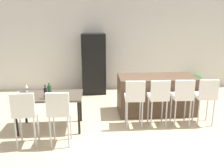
# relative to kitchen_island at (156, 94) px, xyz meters

# --- Properties ---
(ground_plane) EXTENTS (10.00, 10.00, 0.00)m
(ground_plane) POSITION_rel_kitchen_island_xyz_m (-0.36, -0.70, -0.46)
(ground_plane) COLOR #C6B28E
(back_wall) EXTENTS (10.00, 0.12, 2.90)m
(back_wall) POSITION_rel_kitchen_island_xyz_m (-0.36, 2.25, 0.99)
(back_wall) COLOR beige
(back_wall) RESTS_ON ground_plane
(kitchen_island) EXTENTS (1.87, 0.87, 0.92)m
(kitchen_island) POSITION_rel_kitchen_island_xyz_m (0.00, 0.00, 0.00)
(kitchen_island) COLOR #4C3828
(kitchen_island) RESTS_ON ground_plane
(bar_chair_left) EXTENTS (0.42, 0.42, 1.05)m
(bar_chair_left) POSITION_rel_kitchen_island_xyz_m (-0.68, -0.82, 0.24)
(bar_chair_left) COLOR silver
(bar_chair_left) RESTS_ON ground_plane
(bar_chair_middle) EXTENTS (0.40, 0.40, 1.05)m
(bar_chair_middle) POSITION_rel_kitchen_island_xyz_m (-0.17, -0.82, 0.24)
(bar_chair_middle) COLOR silver
(bar_chair_middle) RESTS_ON ground_plane
(bar_chair_right) EXTENTS (0.41, 0.41, 1.05)m
(bar_chair_right) POSITION_rel_kitchen_island_xyz_m (0.35, -0.82, 0.24)
(bar_chair_right) COLOR silver
(bar_chair_right) RESTS_ON ground_plane
(bar_chair_far) EXTENTS (0.42, 0.42, 1.05)m
(bar_chair_far) POSITION_rel_kitchen_island_xyz_m (0.86, -0.82, 0.24)
(bar_chair_far) COLOR silver
(bar_chair_far) RESTS_ON ground_plane
(dining_table) EXTENTS (1.34, 0.76, 0.74)m
(dining_table) POSITION_rel_kitchen_island_xyz_m (-2.45, -0.75, 0.21)
(dining_table) COLOR #4C4238
(dining_table) RESTS_ON ground_plane
(dining_chair_near) EXTENTS (0.42, 0.42, 1.05)m
(dining_chair_near) POSITION_rel_kitchen_island_xyz_m (-2.75, -1.50, 0.24)
(dining_chair_near) COLOR silver
(dining_chair_near) RESTS_ON ground_plane
(dining_chair_far) EXTENTS (0.41, 0.41, 1.05)m
(dining_chair_far) POSITION_rel_kitchen_island_xyz_m (-2.15, -1.50, 0.24)
(dining_chair_far) COLOR silver
(dining_chair_far) RESTS_ON ground_plane
(wine_bottle_middle) EXTENTS (0.06, 0.06, 0.29)m
(wine_bottle_middle) POSITION_rel_kitchen_island_xyz_m (-2.48, -0.98, 0.39)
(wine_bottle_middle) COLOR black
(wine_bottle_middle) RESTS_ON dining_table
(wine_bottle_far) EXTENTS (0.08, 0.08, 0.27)m
(wine_bottle_far) POSITION_rel_kitchen_island_xyz_m (-2.44, -0.79, 0.39)
(wine_bottle_far) COLOR #194723
(wine_bottle_far) RESTS_ON dining_table
(wine_glass_left) EXTENTS (0.07, 0.07, 0.17)m
(wine_glass_left) POSITION_rel_kitchen_island_xyz_m (-3.01, -0.96, 0.40)
(wine_glass_left) COLOR silver
(wine_glass_left) RESTS_ON dining_table
(wine_glass_right) EXTENTS (0.07, 0.07, 0.17)m
(wine_glass_right) POSITION_rel_kitchen_island_xyz_m (-2.99, -0.46, 0.40)
(wine_glass_right) COLOR silver
(wine_glass_right) RESTS_ON dining_table
(refrigerator) EXTENTS (0.72, 0.68, 1.84)m
(refrigerator) POSITION_rel_kitchen_island_xyz_m (-1.53, 1.81, 0.46)
(refrigerator) COLOR black
(refrigerator) RESTS_ON ground_plane
(potted_plant) EXTENTS (0.33, 0.33, 0.53)m
(potted_plant) POSITION_rel_kitchen_island_xyz_m (1.80, 1.80, -0.16)
(potted_plant) COLOR #996B4C
(potted_plant) RESTS_ON ground_plane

